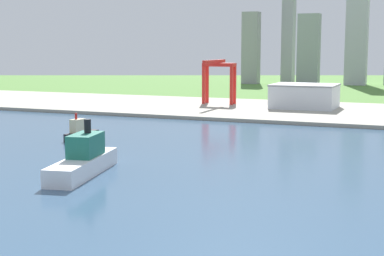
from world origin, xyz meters
The scene contains 7 objects.
ground_plane centered at (0.00, 300.00, 0.00)m, with size 2400.00×2400.00×0.00m, color #518238.
water_bay centered at (0.00, 240.00, 0.07)m, with size 840.00×360.00×0.15m, color #385675.
industrial_pier centered at (0.00, 490.00, 1.25)m, with size 840.00×140.00×2.50m, color #A7A291.
tugboat_small centered at (-102.70, 320.14, 4.16)m, with size 7.88×22.70×14.38m.
ferry_boat centered at (-55.41, 250.13, 5.70)m, with size 20.33×49.55×20.53m.
port_crane_red centered at (-93.78, 506.62, 28.66)m, with size 26.12×45.51×35.66m.
warehouse_main centered at (-23.20, 503.88, 11.48)m, with size 47.72×40.22×17.92m.
Camera 1 is at (65.16, 65.37, 48.14)m, focal length 54.47 mm.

